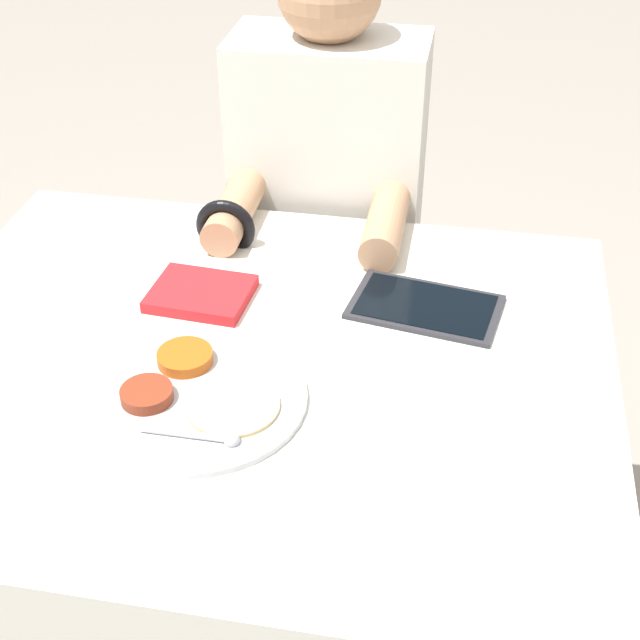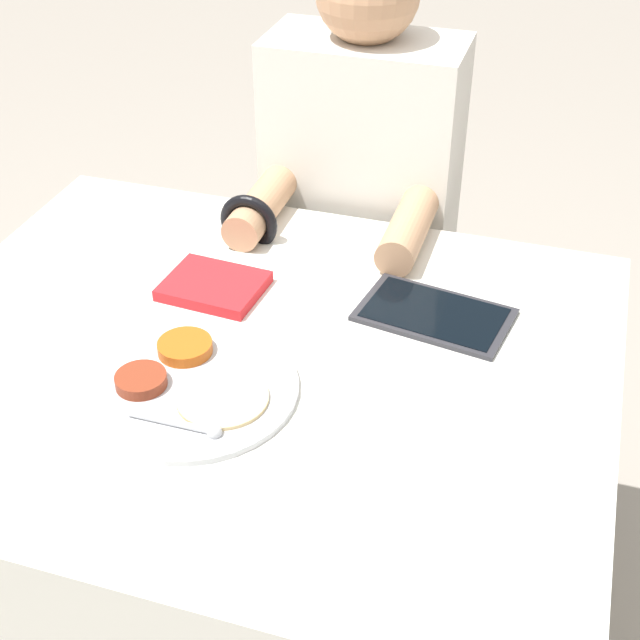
{
  "view_description": "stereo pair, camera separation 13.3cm",
  "coord_description": "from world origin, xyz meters",
  "px_view_note": "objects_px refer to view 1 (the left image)",
  "views": [
    {
      "loc": [
        0.3,
        -1.03,
        1.54
      ],
      "look_at": [
        0.1,
        0.03,
        0.76
      ],
      "focal_mm": 50.0,
      "sensor_mm": 36.0,
      "label": 1
    },
    {
      "loc": [
        0.43,
        -0.99,
        1.54
      ],
      "look_at": [
        0.1,
        0.03,
        0.76
      ],
      "focal_mm": 50.0,
      "sensor_mm": 36.0,
      "label": 2
    }
  ],
  "objects_px": {
    "red_notebook": "(201,295)",
    "tablet_device": "(425,307)",
    "person_diner": "(327,246)",
    "thali_tray": "(197,395)"
  },
  "relations": [
    {
      "from": "thali_tray",
      "to": "tablet_device",
      "type": "height_order",
      "value": "thali_tray"
    },
    {
      "from": "thali_tray",
      "to": "person_diner",
      "type": "xyz_separation_m",
      "value": [
        0.07,
        0.69,
        -0.15
      ]
    },
    {
      "from": "thali_tray",
      "to": "red_notebook",
      "type": "relative_size",
      "value": 1.82
    },
    {
      "from": "thali_tray",
      "to": "person_diner",
      "type": "bearing_deg",
      "value": 84.27
    },
    {
      "from": "red_notebook",
      "to": "person_diner",
      "type": "bearing_deg",
      "value": 72.9
    },
    {
      "from": "person_diner",
      "to": "red_notebook",
      "type": "bearing_deg",
      "value": -107.1
    },
    {
      "from": "red_notebook",
      "to": "tablet_device",
      "type": "height_order",
      "value": "red_notebook"
    },
    {
      "from": "red_notebook",
      "to": "tablet_device",
      "type": "bearing_deg",
      "value": 5.75
    },
    {
      "from": "tablet_device",
      "to": "person_diner",
      "type": "relative_size",
      "value": 0.22
    },
    {
      "from": "red_notebook",
      "to": "tablet_device",
      "type": "xyz_separation_m",
      "value": [
        0.37,
        0.04,
        -0.0
      ]
    }
  ]
}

